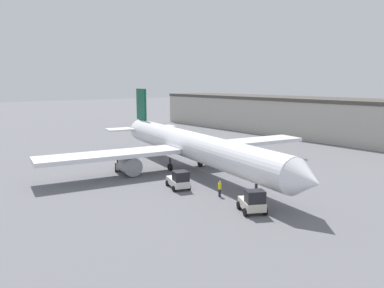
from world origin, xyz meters
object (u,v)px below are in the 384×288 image
object	(u,v)px
belt_loader_truck	(122,161)
baggage_tug	(179,180)
airplane	(188,145)
ground_crew_worker	(220,188)
pushback_tug	(253,202)

from	to	relation	value
belt_loader_truck	baggage_tug	bearing A→B (deg)	29.71
airplane	belt_loader_truck	bearing A→B (deg)	-118.63
airplane	ground_crew_worker	bearing A→B (deg)	-13.14
airplane	pushback_tug	xyz separation A→B (m)	(16.58, -5.67, -2.30)
airplane	baggage_tug	bearing A→B (deg)	-34.90
airplane	belt_loader_truck	xyz separation A→B (m)	(-5.39, -6.83, -2.13)
baggage_tug	pushback_tug	size ratio (longest dim) A/B	1.13
airplane	ground_crew_worker	world-z (taller)	airplane
pushback_tug	ground_crew_worker	bearing A→B (deg)	-161.86
ground_crew_worker	baggage_tug	world-z (taller)	baggage_tug
ground_crew_worker	pushback_tug	world-z (taller)	pushback_tug
ground_crew_worker	belt_loader_truck	distance (m)	16.77
airplane	pushback_tug	distance (m)	17.67
airplane	baggage_tug	size ratio (longest dim) A/B	11.64
airplane	pushback_tug	size ratio (longest dim) A/B	13.13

